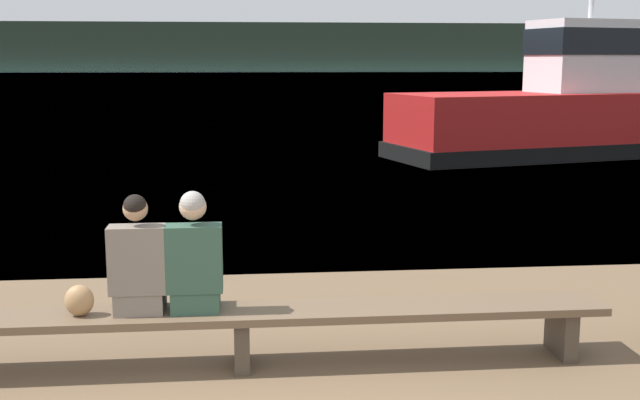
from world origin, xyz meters
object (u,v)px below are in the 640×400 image
(person_left, at_px, (138,264))
(shopping_bag, at_px, (79,300))
(person_right, at_px, (194,260))
(tugboat_red, at_px, (584,113))
(bench_main, at_px, (242,321))

(person_left, height_order, shopping_bag, person_left)
(person_left, relative_size, person_right, 0.98)
(shopping_bag, xyz_separation_m, tugboat_red, (10.12, 13.89, 0.49))
(person_left, relative_size, tugboat_red, 0.09)
(person_left, distance_m, person_right, 0.44)
(bench_main, bearing_deg, person_right, 179.55)
(bench_main, relative_size, person_left, 6.20)
(person_right, xyz_separation_m, tugboat_red, (9.23, 13.87, 0.19))
(bench_main, relative_size, person_right, 6.08)
(person_left, height_order, tugboat_red, tugboat_red)
(person_left, bearing_deg, person_right, -0.19)
(person_right, bearing_deg, bench_main, -0.45)
(person_left, bearing_deg, tugboat_red, 55.13)
(bench_main, distance_m, tugboat_red, 16.48)
(bench_main, height_order, person_right, person_right)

